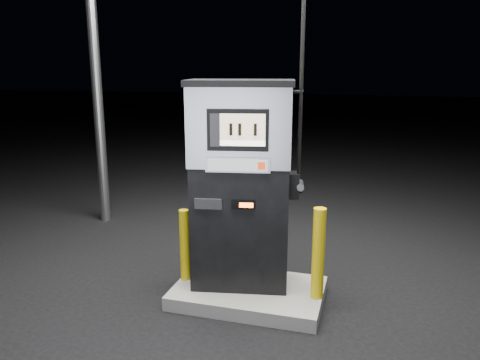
# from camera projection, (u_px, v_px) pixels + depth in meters

# --- Properties ---
(ground) EXTENTS (80.00, 80.00, 0.00)m
(ground) POSITION_uv_depth(u_px,v_px,m) (249.00, 299.00, 5.13)
(ground) COLOR black
(ground) RESTS_ON ground
(pump_island) EXTENTS (1.60, 1.00, 0.15)m
(pump_island) POSITION_uv_depth(u_px,v_px,m) (249.00, 293.00, 5.11)
(pump_island) COLOR slate
(pump_island) RESTS_ON ground
(fuel_dispenser) EXTENTS (1.27, 0.84, 4.58)m
(fuel_dispenser) POSITION_uv_depth(u_px,v_px,m) (241.00, 183.00, 4.95)
(fuel_dispenser) COLOR black
(fuel_dispenser) RESTS_ON pump_island
(bollard_left) EXTENTS (0.14, 0.14, 0.81)m
(bollard_left) POSITION_uv_depth(u_px,v_px,m) (185.00, 245.00, 5.20)
(bollard_left) COLOR gold
(bollard_left) RESTS_ON pump_island
(bollard_right) EXTENTS (0.13, 0.13, 0.96)m
(bollard_right) POSITION_uv_depth(u_px,v_px,m) (318.00, 254.00, 4.75)
(bollard_right) COLOR gold
(bollard_right) RESTS_ON pump_island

